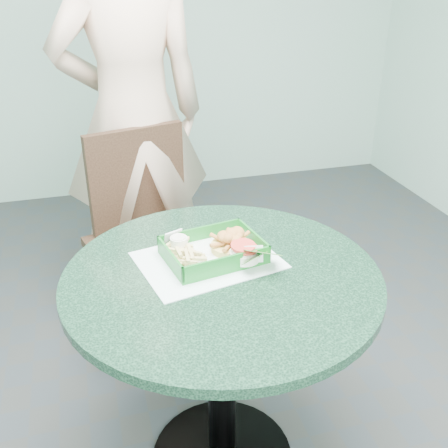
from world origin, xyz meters
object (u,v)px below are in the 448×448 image
object	(u,v)px
cafe_table	(222,326)
crab_sandwich	(232,247)
food_basket	(213,259)
diner_person	(129,63)
sauce_ramekin	(181,244)
dining_chair	(143,223)

from	to	relation	value
cafe_table	crab_sandwich	bearing A→B (deg)	56.21
cafe_table	food_basket	world-z (taller)	food_basket
diner_person	sauce_ramekin	bearing A→B (deg)	86.71
diner_person	crab_sandwich	xyz separation A→B (m)	(0.16, -1.02, -0.37)
dining_chair	crab_sandwich	xyz separation A→B (m)	(0.18, -0.76, 0.27)
crab_sandwich	cafe_table	bearing A→B (deg)	-123.79
dining_chair	crab_sandwich	distance (m)	0.82
sauce_ramekin	cafe_table	bearing A→B (deg)	-58.80
cafe_table	crab_sandwich	distance (m)	0.24
dining_chair	diner_person	distance (m)	0.69
food_basket	sauce_ramekin	bearing A→B (deg)	143.51
diner_person	food_basket	size ratio (longest dim) A/B	8.42
food_basket	sauce_ramekin	xyz separation A→B (m)	(-0.08, 0.06, 0.03)
dining_chair	sauce_ramekin	world-z (taller)	dining_chair
diner_person	dining_chair	bearing A→B (deg)	81.40
diner_person	sauce_ramekin	distance (m)	1.03
dining_chair	sauce_ramekin	bearing A→B (deg)	-102.44
dining_chair	diner_person	xyz separation A→B (m)	(0.02, 0.27, 0.64)
cafe_table	sauce_ramekin	distance (m)	0.28
dining_chair	sauce_ramekin	xyz separation A→B (m)	(0.04, -0.69, 0.27)
dining_chair	sauce_ramekin	size ratio (longest dim) A/B	17.60
crab_sandwich	food_basket	bearing A→B (deg)	178.30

